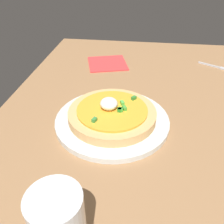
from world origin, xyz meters
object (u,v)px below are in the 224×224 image
(plate, at_px, (112,121))
(napkin, at_px, (107,63))
(pizza, at_px, (112,114))
(fork, at_px, (216,67))

(plate, height_order, napkin, plate)
(pizza, distance_m, fork, 0.48)
(pizza, relative_size, fork, 2.15)
(pizza, bearing_deg, napkin, -169.74)
(plate, relative_size, pizza, 1.31)
(plate, height_order, fork, plate)
(fork, xyz_separation_m, napkin, (0.02, -0.38, -0.00))
(pizza, bearing_deg, fork, 139.05)
(pizza, height_order, fork, pizza)
(plate, relative_size, fork, 2.81)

